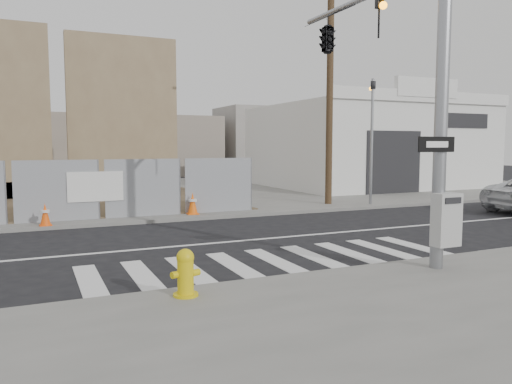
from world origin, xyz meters
name	(u,v)px	position (x,y,z in m)	size (l,w,h in m)	color
ground	(234,242)	(0.00, 0.00, 0.00)	(100.00, 100.00, 0.00)	black
sidewalk_far	(135,193)	(0.00, 14.00, 0.06)	(50.00, 20.00, 0.12)	slate
signal_pole	(359,56)	(2.49, -2.05, 4.78)	(0.96, 5.87, 7.00)	gray
far_signal_pole	(372,124)	(8.00, 4.60, 3.48)	(0.16, 0.20, 5.60)	gray
concrete_wall_right	(124,130)	(-0.50, 14.08, 3.38)	(5.50, 1.30, 8.00)	#7B6449
auto_shop	(366,146)	(14.00, 12.97, 2.54)	(12.00, 10.20, 5.95)	silver
utility_pole_right	(330,82)	(6.50, 5.50, 5.20)	(1.60, 0.28, 10.00)	#4C3923
fire_hydrant	(185,273)	(-2.69, -4.55, 0.51)	(0.53, 0.53, 0.79)	#D7BC0B
traffic_cone_c	(45,215)	(-4.60, 4.22, 0.46)	(0.38, 0.38, 0.70)	#FF550D
traffic_cone_d	(193,204)	(0.31, 4.78, 0.50)	(0.44, 0.44, 0.79)	#F8600D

